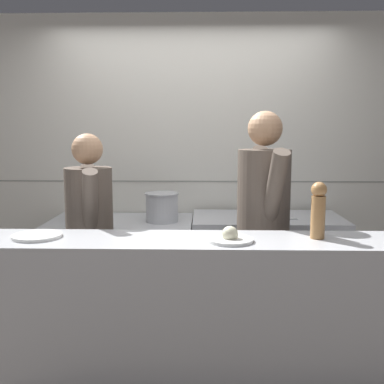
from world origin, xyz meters
TOP-DOWN VIEW (x-y plane):
  - wall_back_tiled at (0.00, 1.39)m, footprint 8.00×0.06m
  - oven_range at (-0.59, 0.99)m, footprint 1.18×0.71m
  - prep_counter at (0.62, 0.99)m, footprint 1.22×0.65m
  - pass_counter at (0.03, -0.18)m, footprint 2.82×0.45m
  - stock_pot at (-0.83, 1.00)m, footprint 0.25×0.25m
  - sauce_pot at (-0.24, 0.96)m, footprint 0.28×0.28m
  - chefs_knife at (0.62, 0.85)m, footprint 0.38×0.11m
  - plated_dish_main at (-0.84, -0.17)m, footprint 0.28×0.28m
  - plated_dish_appetiser at (0.24, -0.24)m, footprint 0.25×0.25m
  - pepper_mill at (0.73, -0.15)m, footprint 0.09×0.09m
  - chef_head_cook at (-0.69, 0.39)m, footprint 0.40×0.69m
  - chef_sous at (0.50, 0.35)m, footprint 0.41×0.76m

SIDE VIEW (x-z plane):
  - oven_range at x=-0.59m, z-range 0.00..0.87m
  - prep_counter at x=0.62m, z-range 0.00..0.90m
  - pass_counter at x=0.03m, z-range 0.00..1.00m
  - chef_head_cook at x=-0.69m, z-range 0.09..1.67m
  - chefs_knife at x=0.62m, z-range 0.90..0.92m
  - chef_sous at x=0.50m, z-range 0.10..1.83m
  - stock_pot at x=-0.83m, z-range 0.87..1.06m
  - sauce_pot at x=-0.24m, z-range 0.87..1.11m
  - plated_dish_main at x=-0.84m, z-range 1.00..1.02m
  - plated_dish_appetiser at x=0.24m, z-range 0.98..1.07m
  - pepper_mill at x=0.73m, z-range 1.01..1.33m
  - wall_back_tiled at x=0.00m, z-range 0.00..2.60m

